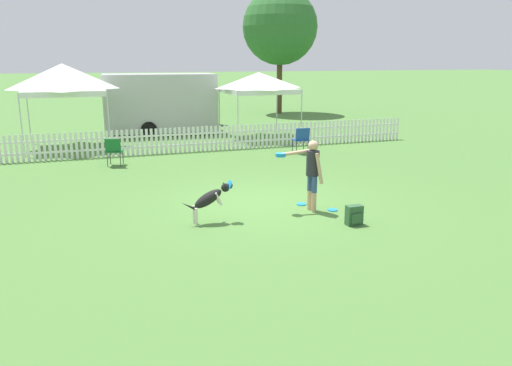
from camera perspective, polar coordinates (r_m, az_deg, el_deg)
name	(u,v)px	position (r m, az deg, el deg)	size (l,w,h in m)	color
ground_plane	(265,204)	(11.42, 1.06, -2.44)	(240.00, 240.00, 0.00)	#4C7A38
handler_person	(311,168)	(10.76, 6.29, 1.76)	(0.93, 0.61, 1.55)	tan
leaping_dog	(210,198)	(10.05, -5.25, -1.71)	(1.08, 0.28, 0.85)	black
frisbee_near_handler	(351,213)	(10.93, 10.78, -3.38)	(0.22, 0.22, 0.02)	#1E8CD8
frisbee_near_dog	(358,219)	(10.58, 11.58, -4.02)	(0.22, 0.22, 0.02)	#1E8CD8
frisbee_midfield	(332,210)	(11.08, 8.74, -3.05)	(0.22, 0.22, 0.02)	#1E8CD8
frisbee_far_scatter	(301,204)	(11.43, 5.20, -2.42)	(0.22, 0.22, 0.02)	#1E8CD8
backpack_on_grass	(354,215)	(10.16, 11.17, -3.65)	(0.33, 0.22, 0.40)	#2D5633
picket_fence	(196,139)	(17.99, -6.89, 4.99)	(17.08, 0.04, 0.89)	white
folding_chair_blue_left	(114,149)	(16.00, -15.93, 3.72)	(0.59, 0.60, 0.88)	#333338
folding_chair_center	(301,138)	(17.58, 5.21, 5.15)	(0.54, 0.56, 0.91)	#333338
canopy_tent_main	(63,79)	(19.92, -21.18, 10.99)	(2.88, 2.88, 3.08)	silver
canopy_tent_secondary	(259,83)	(21.07, 0.33, 11.39)	(2.74, 2.74, 2.71)	silver
equipment_trailer	(160,102)	(22.65, -10.92, 9.03)	(5.65, 2.69, 2.61)	#B7B7B7
tree_left_grove	(280,27)	(30.87, 2.76, 17.37)	(4.43, 4.43, 7.30)	#4C3823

